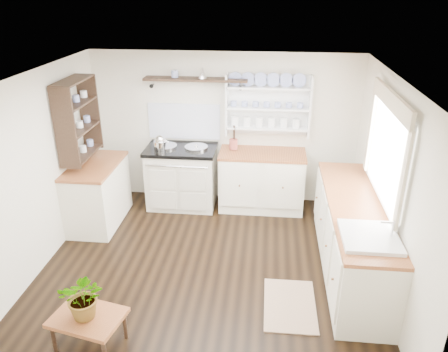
{
  "coord_description": "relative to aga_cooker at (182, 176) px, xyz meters",
  "views": [
    {
      "loc": [
        0.66,
        -4.43,
        3.2
      ],
      "look_at": [
        0.17,
        0.25,
        1.1
      ],
      "focal_mm": 35.0,
      "sensor_mm": 36.0,
      "label": 1
    }
  ],
  "objects": [
    {
      "name": "floor",
      "position": [
        0.61,
        -1.57,
        -0.48
      ],
      "size": [
        4.0,
        3.8,
        0.01
      ],
      "primitive_type": "cube",
      "color": "black",
      "rests_on": "ground"
    },
    {
      "name": "wall_back",
      "position": [
        0.61,
        0.33,
        0.67
      ],
      "size": [
        4.0,
        0.02,
        2.3
      ],
      "primitive_type": "cube",
      "color": "silver",
      "rests_on": "ground"
    },
    {
      "name": "wall_right",
      "position": [
        2.61,
        -1.57,
        0.67
      ],
      "size": [
        0.02,
        3.8,
        2.3
      ],
      "primitive_type": "cube",
      "color": "silver",
      "rests_on": "ground"
    },
    {
      "name": "wall_left",
      "position": [
        -1.39,
        -1.57,
        0.67
      ],
      "size": [
        0.02,
        3.8,
        2.3
      ],
      "primitive_type": "cube",
      "color": "silver",
      "rests_on": "ground"
    },
    {
      "name": "ceiling",
      "position": [
        0.61,
        -1.57,
        1.82
      ],
      "size": [
        4.0,
        3.8,
        0.01
      ],
      "primitive_type": "cube",
      "color": "white",
      "rests_on": "wall_back"
    },
    {
      "name": "window",
      "position": [
        2.56,
        -1.42,
        1.09
      ],
      "size": [
        0.08,
        1.55,
        1.22
      ],
      "color": "white",
      "rests_on": "wall_right"
    },
    {
      "name": "aga_cooker",
      "position": [
        0.0,
        0.0,
        0.0
      ],
      "size": [
        1.05,
        0.73,
        0.97
      ],
      "color": "beige",
      "rests_on": "floor"
    },
    {
      "name": "back_cabinets",
      "position": [
        1.21,
        0.03,
        -0.02
      ],
      "size": [
        1.27,
        0.63,
        0.9
      ],
      "color": "white",
      "rests_on": "floor"
    },
    {
      "name": "right_cabinets",
      "position": [
        2.31,
        -1.47,
        -0.02
      ],
      "size": [
        0.62,
        2.43,
        0.9
      ],
      "color": "white",
      "rests_on": "floor"
    },
    {
      "name": "belfast_sink",
      "position": [
        2.31,
        -2.22,
        0.32
      ],
      "size": [
        0.55,
        0.6,
        0.45
      ],
      "color": "white",
      "rests_on": "right_cabinets"
    },
    {
      "name": "left_cabinets",
      "position": [
        -1.09,
        -0.67,
        -0.02
      ],
      "size": [
        0.62,
        1.13,
        0.9
      ],
      "color": "white",
      "rests_on": "floor"
    },
    {
      "name": "plate_rack",
      "position": [
        1.26,
        0.29,
        1.08
      ],
      "size": [
        1.2,
        0.22,
        0.9
      ],
      "color": "white",
      "rests_on": "wall_back"
    },
    {
      "name": "high_shelf",
      "position": [
        0.21,
        0.21,
        1.43
      ],
      "size": [
        1.5,
        0.29,
        0.16
      ],
      "color": "black",
      "rests_on": "wall_back"
    },
    {
      "name": "left_shelving",
      "position": [
        -1.23,
        -0.67,
        1.07
      ],
      "size": [
        0.28,
        0.8,
        1.05
      ],
      "primitive_type": "cube",
      "color": "black",
      "rests_on": "wall_left"
    },
    {
      "name": "kettle",
      "position": [
        -0.28,
        -0.12,
        0.57
      ],
      "size": [
        0.19,
        0.19,
        0.23
      ],
      "primitive_type": null,
      "color": "silver",
      "rests_on": "aga_cooker"
    },
    {
      "name": "utensil_crock",
      "position": [
        0.78,
        0.11,
        0.51
      ],
      "size": [
        0.13,
        0.13,
        0.15
      ],
      "primitive_type": "cylinder",
      "color": "#A2463B",
      "rests_on": "back_cabinets"
    },
    {
      "name": "center_table",
      "position": [
        -0.32,
        -2.97,
        -0.17
      ],
      "size": [
        0.73,
        0.59,
        0.35
      ],
      "rotation": [
        0.0,
        0.0,
        -0.21
      ],
      "color": "brown",
      "rests_on": "floor"
    },
    {
      "name": "potted_plant",
      "position": [
        -0.32,
        -2.97,
        0.1
      ],
      "size": [
        0.43,
        0.37,
        0.45
      ],
      "primitive_type": "imported",
      "rotation": [
        0.0,
        0.0,
        0.05
      ],
      "color": "#3F7233",
      "rests_on": "center_table"
    },
    {
      "name": "floor_rug",
      "position": [
        1.59,
        -2.22,
        -0.47
      ],
      "size": [
        0.56,
        0.85,
        0.02
      ],
      "primitive_type": "cube",
      "rotation": [
        0.0,
        0.0,
        0.01
      ],
      "color": "#81614B",
      "rests_on": "floor"
    }
  ]
}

